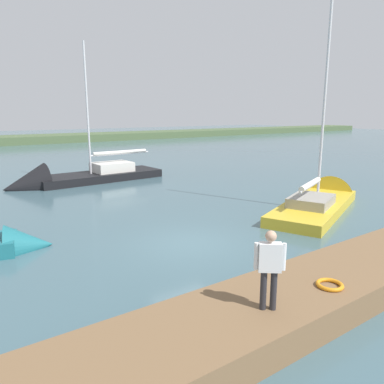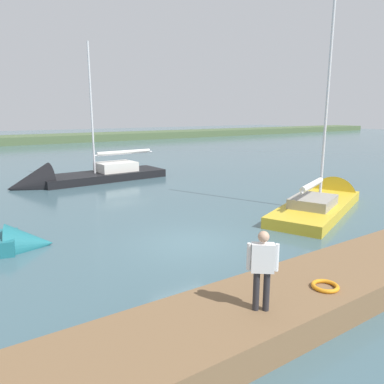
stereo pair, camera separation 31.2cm
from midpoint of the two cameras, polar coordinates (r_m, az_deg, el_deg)
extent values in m
plane|color=#42606B|center=(14.20, 0.28, -8.00)|extent=(200.00, 200.00, 0.00)
cube|color=#4C603D|center=(65.44, -27.23, 6.57)|extent=(180.00, 8.00, 2.40)
cube|color=brown|center=(10.30, 18.43, -14.60)|extent=(24.08, 2.48, 0.73)
torus|color=orange|center=(9.83, 20.74, -13.43)|extent=(0.66, 0.66, 0.10)
cone|color=#1E6B75|center=(15.03, -23.17, -7.57)|extent=(1.95, 2.09, 1.77)
cube|color=gold|center=(19.58, 19.11, -2.89)|extent=(8.39, 5.48, 0.94)
cone|color=gold|center=(24.01, 21.93, -0.40)|extent=(3.11, 3.25, 2.56)
cube|color=gray|center=(18.65, 18.62, -1.39)|extent=(2.92, 2.59, 0.46)
cylinder|color=silver|center=(19.40, 20.62, 13.65)|extent=(0.13, 0.13, 10.30)
cylinder|color=silver|center=(18.14, 18.48, 0.70)|extent=(3.01, 1.35, 0.10)
cylinder|color=silver|center=(18.12, 18.50, 1.08)|extent=(2.78, 1.37, 0.26)
cube|color=black|center=(28.11, -13.12, 2.05)|extent=(9.11, 3.49, 0.91)
cone|color=black|center=(26.49, -23.49, 0.74)|extent=(2.86, 3.14, 2.99)
cube|color=silver|center=(28.40, -11.34, 3.86)|extent=(2.88, 2.24, 0.68)
cylinder|color=silver|center=(27.44, -14.94, 12.20)|extent=(0.14, 0.14, 9.07)
cylinder|color=silver|center=(28.61, -10.09, 5.86)|extent=(4.83, 0.38, 0.11)
cylinder|color=silver|center=(28.59, -10.10, 6.10)|extent=(4.35, 0.49, 0.25)
cylinder|color=#28282D|center=(8.33, 12.50, -14.71)|extent=(0.14, 0.14, 0.88)
cylinder|color=#28282D|center=(8.30, 10.97, -14.73)|extent=(0.14, 0.14, 0.88)
cube|color=white|center=(8.00, 11.97, -9.90)|extent=(0.51, 0.47, 0.63)
sphere|color=tan|center=(7.84, 12.12, -6.76)|extent=(0.24, 0.24, 0.24)
cylinder|color=white|center=(8.04, 14.05, -9.78)|extent=(0.09, 0.09, 0.59)
cylinder|color=white|center=(7.96, 9.88, -9.80)|extent=(0.09, 0.09, 0.59)
camera|label=1|loc=(0.16, -89.41, 0.13)|focal=34.56mm
camera|label=2|loc=(0.16, 90.59, -0.13)|focal=34.56mm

